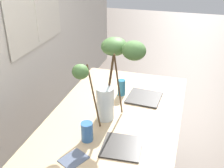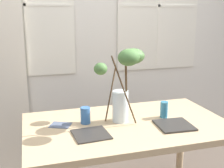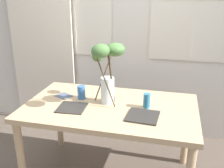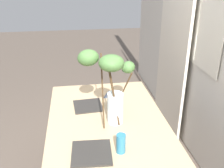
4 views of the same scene
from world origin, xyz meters
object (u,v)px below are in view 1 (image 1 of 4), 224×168
dining_table (115,126)px  drinking_glass_blue_right (122,87)px  drinking_glass_blue_left (87,132)px  plate_square_right (144,98)px  plate_square_left (122,147)px  vase_with_branches (111,74)px

dining_table → drinking_glass_blue_right: (0.32, 0.04, 0.15)m
drinking_glass_blue_left → plate_square_right: (0.62, -0.24, -0.06)m
drinking_glass_blue_left → dining_table: bearing=-16.8°
drinking_glass_blue_right → plate_square_right: 0.20m
drinking_glass_blue_right → plate_square_left: (-0.63, -0.17, -0.06)m
dining_table → vase_with_branches: size_ratio=2.57×
dining_table → plate_square_left: 0.35m
drinking_glass_blue_right → dining_table: bearing=-173.4°
vase_with_branches → plate_square_left: vase_with_branches is taller
drinking_glass_blue_right → plate_square_right: drinking_glass_blue_right is taller
plate_square_right → vase_with_branches: bearing=153.8°
vase_with_branches → plate_square_left: (-0.28, -0.15, -0.33)m
dining_table → plate_square_left: size_ratio=6.45×
drinking_glass_blue_left → plate_square_right: size_ratio=0.49×
vase_with_branches → drinking_glass_blue_right: vase_with_branches is taller
dining_table → vase_with_branches: (-0.03, 0.02, 0.43)m
dining_table → drinking_glass_blue_right: 0.36m
drinking_glass_blue_right → drinking_glass_blue_left: bearing=175.0°
dining_table → vase_with_branches: 0.43m
vase_with_branches → drinking_glass_blue_right: bearing=3.4°
drinking_glass_blue_left → plate_square_left: size_ratio=0.53×
drinking_glass_blue_right → plate_square_left: drinking_glass_blue_right is taller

